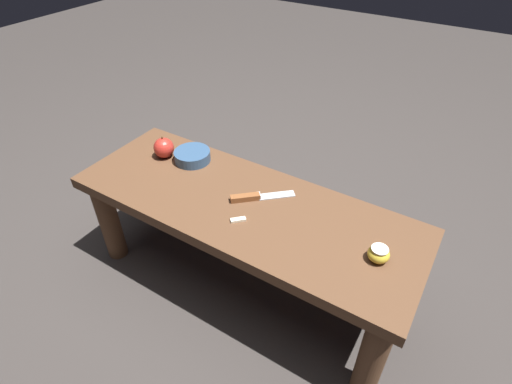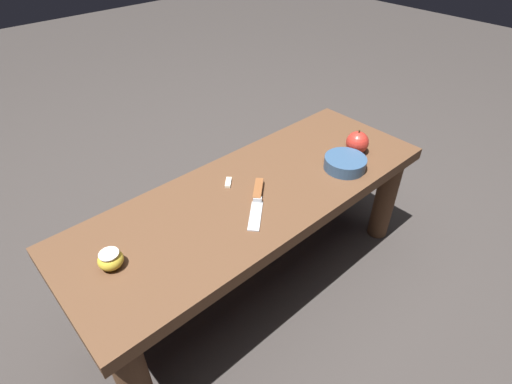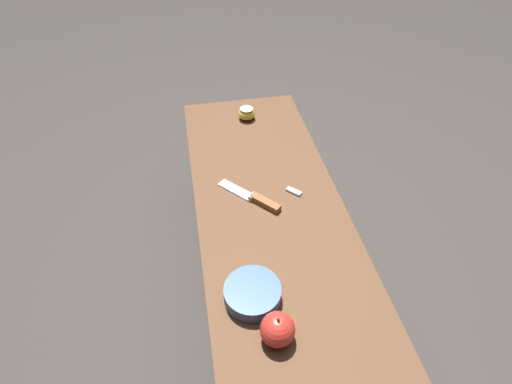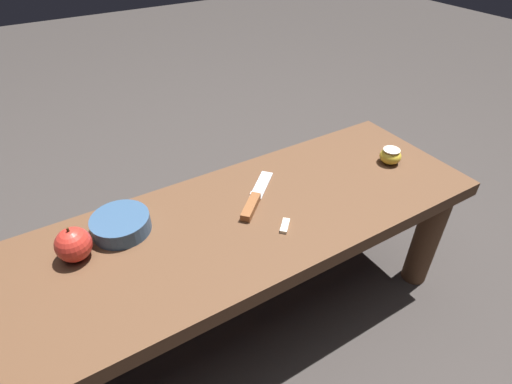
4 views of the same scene
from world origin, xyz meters
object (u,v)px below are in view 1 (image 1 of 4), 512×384
wooden_bench (243,220)px  knife (253,197)px  bowl (192,156)px  apple_whole (164,148)px  apple_cut (379,254)px

wooden_bench → knife: (-0.02, -0.03, 0.09)m
wooden_bench → bowl: 0.33m
apple_whole → apple_cut: (-0.86, 0.08, -0.02)m
wooden_bench → apple_whole: (0.40, -0.07, 0.12)m
apple_cut → bowl: size_ratio=0.46×
wooden_bench → knife: knife is taller
apple_cut → apple_whole: bearing=-5.4°
apple_cut → knife: bearing=-5.7°
apple_cut → bowl: apple_cut is taller
apple_whole → bowl: (-0.11, -0.03, -0.02)m
apple_cut → bowl: 0.76m
knife → wooden_bench: bearing=-160.9°
wooden_bench → apple_whole: size_ratio=13.78×
apple_whole → bowl: size_ratio=0.64×
knife → bowl: bearing=124.8°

